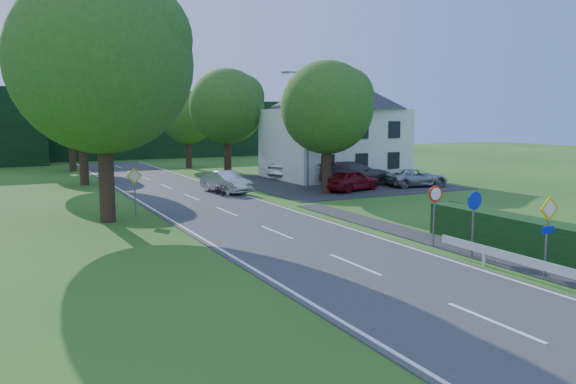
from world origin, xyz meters
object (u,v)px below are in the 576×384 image
parked_car_red (351,180)px  parked_car_silver_b (417,178)px  streetlight (306,125)px  parked_car_silver_a (295,168)px  parasol (337,174)px  motorcycle (220,189)px  parked_car_grey (356,173)px  moving_car (226,182)px

parked_car_red → parked_car_silver_b: parked_car_red is taller
streetlight → parked_car_silver_a: (2.83, 7.00, -3.63)m
parked_car_silver_b → parasol: (-5.83, 1.50, 0.37)m
streetlight → parked_car_silver_a: bearing=68.0°
motorcycle → parked_car_grey: size_ratio=0.30×
parked_car_silver_b → parked_car_silver_a: bearing=38.5°
parked_car_red → parked_car_silver_a: parked_car_silver_a is taller
moving_car → parasol: (7.52, -1.58, 0.28)m
motorcycle → parked_car_silver_b: bearing=-4.9°
parked_car_red → motorcycle: bearing=62.2°
parked_car_red → streetlight: bearing=35.7°
motorcycle → parasol: 8.45m
parked_car_silver_a → parasol: bearing=153.2°
moving_car → motorcycle: (-0.90, -1.18, -0.26)m
parked_car_silver_a → parked_car_red: bearing=155.6°
streetlight → parked_car_silver_a: size_ratio=1.67×
parked_car_silver_a → parasol: 7.53m
moving_car → motorcycle: moving_car is taller
parked_car_red → parked_car_silver_a: 8.92m
parked_car_silver_b → parasol: size_ratio=2.03×
parked_car_red → parked_car_grey: bearing=-54.4°
motorcycle → parked_car_red: (8.68, -1.81, 0.29)m
parasol → moving_car: bearing=168.1°
parked_car_grey → parked_car_red: bearing=165.3°
streetlight → parked_car_silver_b: bearing=-14.1°
moving_car → parasol: 7.69m
parked_car_grey → parasol: size_ratio=2.60×
parked_car_grey → parked_car_silver_a: bearing=44.1°
parked_car_grey → parked_car_silver_b: 4.47m
parked_car_silver_b → streetlight: bearing=84.7°
streetlight → parked_car_grey: 6.25m
moving_car → parked_car_red: bearing=-33.9°
parked_car_grey → parked_car_silver_b: parked_car_grey is taller
parked_car_silver_a → parked_car_grey: size_ratio=0.84×
motorcycle → parked_car_grey: bearing=9.7°
moving_car → motorcycle: 1.50m
moving_car → parasol: parasol is taller
streetlight → moving_car: 6.62m
motorcycle → parked_car_silver_b: parked_car_silver_b is taller
parked_car_red → parasol: bearing=-5.6°
motorcycle → parked_car_silver_a: parked_car_silver_a is taller
parked_car_grey → parked_car_silver_b: bearing=-113.4°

